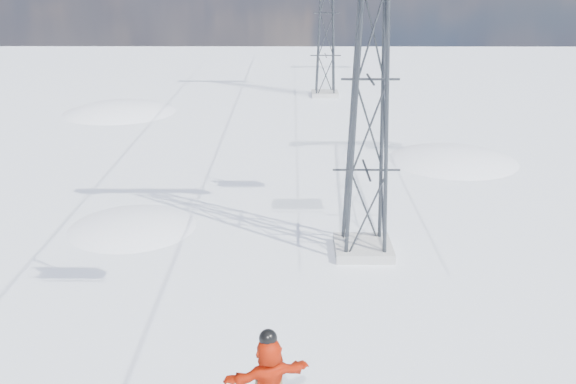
# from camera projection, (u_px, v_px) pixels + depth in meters

# --- Properties ---
(snow_terrain) EXTENTS (39.00, 37.00, 22.00)m
(snow_terrain) POSITION_uv_depth(u_px,v_px,m) (233.00, 306.00, 36.09)
(snow_terrain) COLOR white
(snow_terrain) RESTS_ON ground
(lift_tower_near) EXTENTS (5.20, 1.80, 11.43)m
(lift_tower_near) POSITION_uv_depth(u_px,v_px,m) (370.00, 80.00, 18.49)
(lift_tower_near) COLOR #999999
(lift_tower_near) RESTS_ON ground
(lift_tower_far) EXTENTS (5.20, 1.80, 11.43)m
(lift_tower_far) POSITION_uv_depth(u_px,v_px,m) (326.00, 13.00, 42.00)
(lift_tower_far) COLOR #999999
(lift_tower_far) RESTS_ON ground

